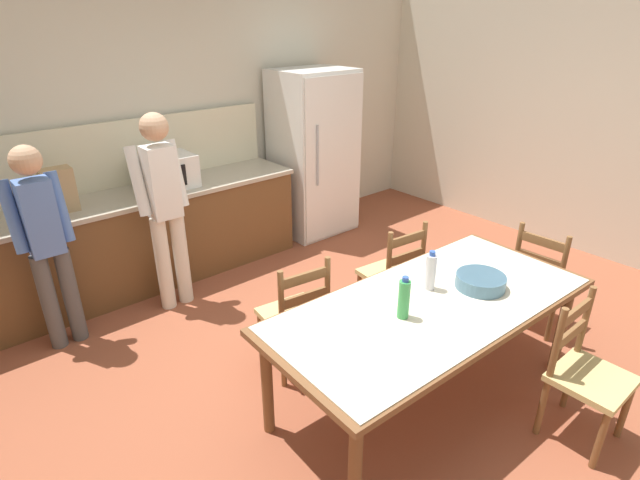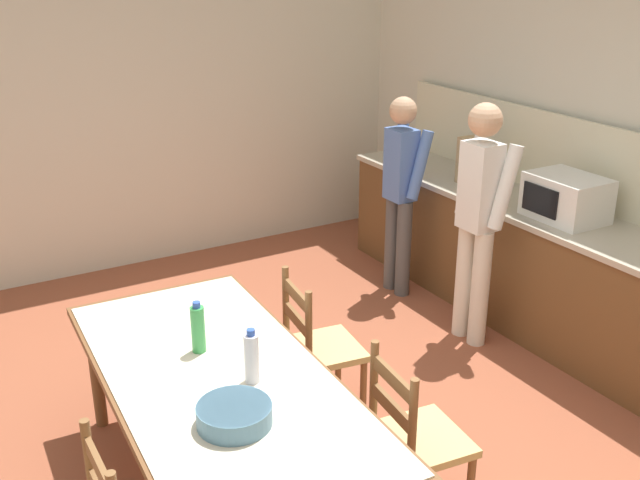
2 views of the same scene
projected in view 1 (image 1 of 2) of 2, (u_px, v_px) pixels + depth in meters
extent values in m
plane|color=brown|center=(361.00, 363.00, 3.74)|extent=(8.32, 8.32, 0.00)
cube|color=beige|center=(178.00, 116.00, 4.97)|extent=(6.52, 0.12, 2.90)
cube|color=beige|center=(594.00, 114.00, 5.06)|extent=(0.12, 5.20, 2.90)
cube|color=brown|center=(129.00, 245.00, 4.61)|extent=(3.32, 0.62, 0.86)
cube|color=#B2A893|center=(121.00, 199.00, 4.42)|extent=(3.36, 0.66, 0.04)
cube|color=#B7BCC1|center=(28.00, 219.00, 3.98)|extent=(0.52, 0.38, 0.02)
cube|color=beige|center=(102.00, 157.00, 4.50)|extent=(3.32, 0.03, 0.60)
cube|color=white|center=(313.00, 154.00, 5.68)|extent=(0.84, 0.68, 1.84)
cube|color=white|center=(334.00, 160.00, 5.44)|extent=(0.80, 0.02, 1.77)
cylinder|color=#A5AAB2|center=(318.00, 156.00, 5.24)|extent=(0.02, 0.02, 0.65)
cube|color=white|center=(166.00, 172.00, 4.60)|extent=(0.50, 0.38, 0.30)
cube|color=black|center=(171.00, 178.00, 4.43)|extent=(0.30, 0.01, 0.19)
cube|color=tan|center=(59.00, 190.00, 4.03)|extent=(0.24, 0.16, 0.36)
cylinder|color=brown|center=(355.00, 472.00, 2.43)|extent=(0.07, 0.07, 0.70)
cylinder|color=brown|center=(562.00, 327.00, 3.55)|extent=(0.07, 0.07, 0.70)
cylinder|color=brown|center=(267.00, 385.00, 2.99)|extent=(0.07, 0.07, 0.70)
cylinder|color=brown|center=(469.00, 284.00, 4.11)|extent=(0.07, 0.07, 0.70)
cube|color=brown|center=(432.00, 306.00, 3.12)|extent=(2.21, 1.07, 0.04)
cube|color=beige|center=(433.00, 302.00, 3.11)|extent=(2.13, 1.03, 0.01)
cylinder|color=green|center=(404.00, 299.00, 2.90)|extent=(0.07, 0.07, 0.24)
cylinder|color=#2D51B2|center=(405.00, 279.00, 2.84)|extent=(0.04, 0.04, 0.03)
cylinder|color=silver|center=(430.00, 272.00, 3.20)|extent=(0.07, 0.07, 0.24)
cylinder|color=#2D51B2|center=(432.00, 253.00, 3.15)|extent=(0.04, 0.04, 0.03)
cylinder|color=slate|center=(480.00, 281.00, 3.25)|extent=(0.32, 0.32, 0.09)
cylinder|color=slate|center=(481.00, 277.00, 3.23)|extent=(0.31, 0.31, 0.02)
cylinder|color=brown|center=(303.00, 322.00, 3.86)|extent=(0.04, 0.04, 0.41)
cylinder|color=brown|center=(261.00, 337.00, 3.68)|extent=(0.04, 0.04, 0.41)
cylinder|color=brown|center=(327.00, 344.00, 3.60)|extent=(0.04, 0.04, 0.41)
cylinder|color=brown|center=(284.00, 362.00, 3.42)|extent=(0.04, 0.04, 0.41)
cube|color=tan|center=(293.00, 315.00, 3.55)|extent=(0.47, 0.45, 0.04)
cylinder|color=brown|center=(327.00, 287.00, 3.40)|extent=(0.04, 0.04, 0.46)
cylinder|color=brown|center=(281.00, 303.00, 3.23)|extent=(0.04, 0.04, 0.46)
cube|color=brown|center=(305.00, 278.00, 3.26)|extent=(0.36, 0.07, 0.07)
cube|color=brown|center=(305.00, 298.00, 3.32)|extent=(0.36, 0.07, 0.07)
cylinder|color=brown|center=(569.00, 303.00, 4.12)|extent=(0.04, 0.04, 0.41)
cylinder|color=brown|center=(528.00, 287.00, 4.36)|extent=(0.04, 0.04, 0.41)
cylinder|color=brown|center=(551.00, 319.00, 3.91)|extent=(0.04, 0.04, 0.41)
cylinder|color=brown|center=(508.00, 301.00, 4.15)|extent=(0.04, 0.04, 0.41)
cube|color=tan|center=(544.00, 278.00, 4.04)|extent=(0.42, 0.44, 0.04)
cylinder|color=brown|center=(563.00, 265.00, 3.71)|extent=(0.04, 0.04, 0.46)
cylinder|color=brown|center=(518.00, 249.00, 3.95)|extent=(0.04, 0.04, 0.46)
cube|color=brown|center=(543.00, 242.00, 3.77)|extent=(0.04, 0.36, 0.07)
cube|color=brown|center=(539.00, 259.00, 3.84)|extent=(0.04, 0.36, 0.07)
cylinder|color=brown|center=(391.00, 283.00, 4.41)|extent=(0.04, 0.04, 0.41)
cylinder|color=brown|center=(359.00, 295.00, 4.23)|extent=(0.04, 0.04, 0.41)
cylinder|color=brown|center=(418.00, 300.00, 4.16)|extent=(0.04, 0.04, 0.41)
cylinder|color=brown|center=(386.00, 313.00, 3.97)|extent=(0.04, 0.04, 0.41)
cube|color=tan|center=(390.00, 274.00, 4.10)|extent=(0.46, 0.44, 0.04)
cylinder|color=brown|center=(423.00, 248.00, 3.96)|extent=(0.04, 0.04, 0.46)
cylinder|color=brown|center=(389.00, 260.00, 3.78)|extent=(0.04, 0.04, 0.46)
cube|color=brown|center=(408.00, 239.00, 3.82)|extent=(0.36, 0.06, 0.07)
cube|color=brown|center=(406.00, 257.00, 3.88)|extent=(0.36, 0.06, 0.07)
cylinder|color=brown|center=(600.00, 440.00, 2.80)|extent=(0.04, 0.04, 0.41)
cylinder|color=brown|center=(625.00, 410.00, 3.01)|extent=(0.04, 0.04, 0.41)
cylinder|color=brown|center=(542.00, 407.00, 3.03)|extent=(0.04, 0.04, 0.41)
cylinder|color=brown|center=(569.00, 381.00, 3.24)|extent=(0.04, 0.04, 0.41)
cube|color=tan|center=(592.00, 379.00, 2.93)|extent=(0.42, 0.40, 0.04)
cylinder|color=brown|center=(557.00, 343.00, 2.83)|extent=(0.04, 0.04, 0.46)
cylinder|color=brown|center=(585.00, 320.00, 3.05)|extent=(0.04, 0.04, 0.46)
cube|color=brown|center=(576.00, 312.00, 2.88)|extent=(0.36, 0.03, 0.07)
cube|color=brown|center=(571.00, 334.00, 2.95)|extent=(0.36, 0.03, 0.07)
cylinder|color=#4C4C4C|center=(49.00, 302.00, 3.77)|extent=(0.12, 0.12, 0.79)
cylinder|color=#4C4C4C|center=(71.00, 295.00, 3.86)|extent=(0.12, 0.12, 0.79)
cube|color=#5175BC|center=(40.00, 217.00, 3.54)|extent=(0.22, 0.18, 0.56)
sphere|color=tan|center=(25.00, 160.00, 3.36)|extent=(0.21, 0.21, 0.21)
cylinder|color=#5175BC|center=(12.00, 217.00, 3.48)|extent=(0.09, 0.21, 0.53)
cylinder|color=#5175BC|center=(60.00, 207.00, 3.66)|extent=(0.09, 0.21, 0.53)
cylinder|color=silver|center=(163.00, 264.00, 4.28)|extent=(0.13, 0.13, 0.84)
cylinder|color=silver|center=(181.00, 258.00, 4.38)|extent=(0.13, 0.13, 0.84)
cube|color=white|center=(162.00, 182.00, 4.03)|extent=(0.24, 0.19, 0.60)
sphere|color=tan|center=(154.00, 127.00, 3.85)|extent=(0.22, 0.22, 0.22)
cylinder|color=white|center=(138.00, 181.00, 3.97)|extent=(0.09, 0.23, 0.57)
cylinder|color=white|center=(176.00, 173.00, 4.16)|extent=(0.09, 0.23, 0.57)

